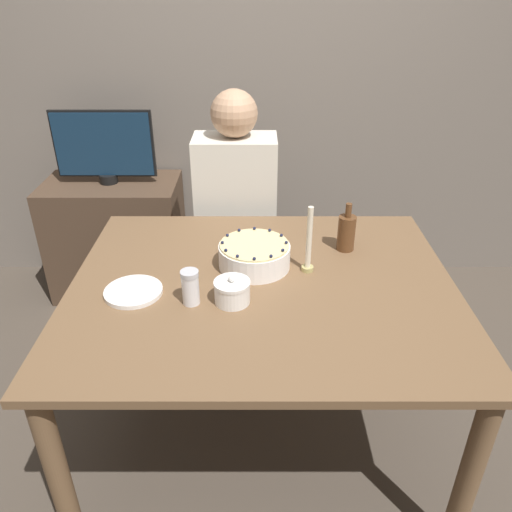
# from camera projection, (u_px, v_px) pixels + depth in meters

# --- Properties ---
(ground_plane) EXTENTS (12.00, 12.00, 0.00)m
(ground_plane) POSITION_uv_depth(u_px,v_px,m) (263.00, 427.00, 2.18)
(ground_plane) COLOR #4C4238
(wall_behind) EXTENTS (8.00, 0.05, 2.60)m
(wall_behind) POSITION_uv_depth(u_px,v_px,m) (262.00, 63.00, 2.76)
(wall_behind) COLOR slate
(wall_behind) RESTS_ON ground_plane
(dining_table) EXTENTS (1.40, 1.16, 0.75)m
(dining_table) POSITION_uv_depth(u_px,v_px,m) (264.00, 305.00, 1.86)
(dining_table) COLOR brown
(dining_table) RESTS_ON ground_plane
(cake) EXTENTS (0.27, 0.27, 0.11)m
(cake) POSITION_uv_depth(u_px,v_px,m) (256.00, 255.00, 1.90)
(cake) COLOR white
(cake) RESTS_ON dining_table
(sugar_bowl) EXTENTS (0.12, 0.12, 0.10)m
(sugar_bowl) POSITION_uv_depth(u_px,v_px,m) (234.00, 292.00, 1.69)
(sugar_bowl) COLOR white
(sugar_bowl) RESTS_ON dining_table
(sugar_shaker) EXTENTS (0.06, 0.06, 0.13)m
(sugar_shaker) POSITION_uv_depth(u_px,v_px,m) (192.00, 287.00, 1.68)
(sugar_shaker) COLOR white
(sugar_shaker) RESTS_ON dining_table
(plate_stack) EXTENTS (0.20, 0.20, 0.02)m
(plate_stack) POSITION_uv_depth(u_px,v_px,m) (135.00, 291.00, 1.75)
(plate_stack) COLOR white
(plate_stack) RESTS_ON dining_table
(candle) EXTENTS (0.05, 0.05, 0.26)m
(candle) POSITION_uv_depth(u_px,v_px,m) (310.00, 246.00, 1.84)
(candle) COLOR tan
(candle) RESTS_ON dining_table
(bottle) EXTENTS (0.07, 0.07, 0.20)m
(bottle) POSITION_uv_depth(u_px,v_px,m) (348.00, 232.00, 2.00)
(bottle) COLOR brown
(bottle) RESTS_ON dining_table
(person_man_blue_shirt) EXTENTS (0.40, 0.34, 1.28)m
(person_man_blue_shirt) POSITION_uv_depth(u_px,v_px,m) (238.00, 232.00, 2.58)
(person_man_blue_shirt) COLOR #2D2D38
(person_man_blue_shirt) RESTS_ON ground_plane
(side_cabinet) EXTENTS (0.76, 0.44, 0.70)m
(side_cabinet) POSITION_uv_depth(u_px,v_px,m) (119.00, 237.00, 3.00)
(side_cabinet) COLOR #4C3828
(side_cabinet) RESTS_ON ground_plane
(tv_monitor) EXTENTS (0.55, 0.10, 0.41)m
(tv_monitor) POSITION_uv_depth(u_px,v_px,m) (106.00, 146.00, 2.73)
(tv_monitor) COLOR black
(tv_monitor) RESTS_ON side_cabinet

